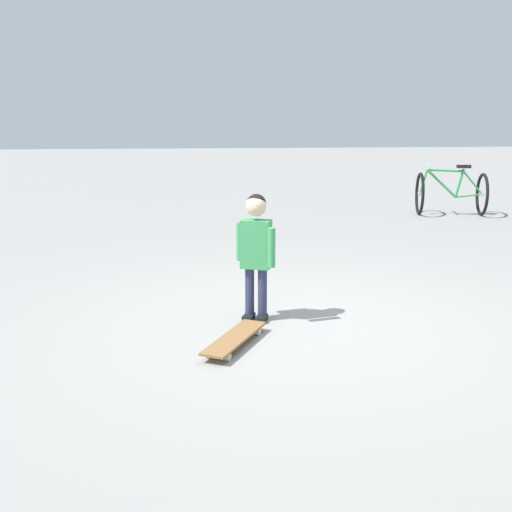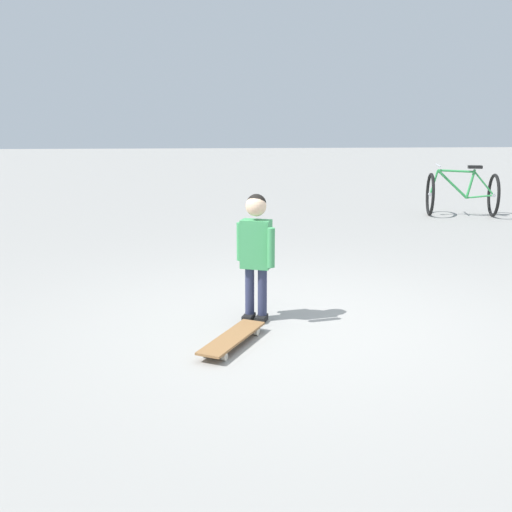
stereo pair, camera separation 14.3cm
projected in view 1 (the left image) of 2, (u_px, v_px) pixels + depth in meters
name	position (u px, v px, depth m)	size (l,w,h in m)	color
ground_plane	(303.00, 324.00, 5.19)	(50.00, 50.00, 0.00)	gray
child_person	(256.00, 243.00, 5.14)	(0.30, 0.32, 1.06)	#2D3351
skateboard	(234.00, 338.00, 4.68)	(0.54, 0.80, 0.07)	olive
bicycle_near	(451.00, 193.00, 10.51)	(1.18, 0.90, 0.85)	black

